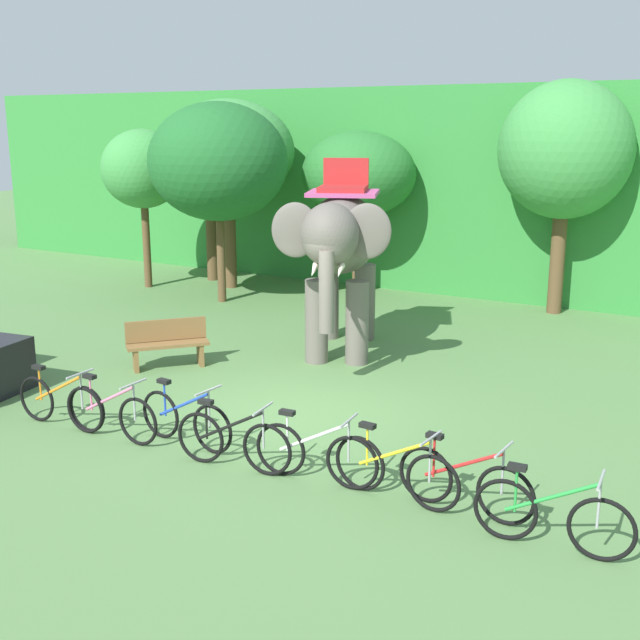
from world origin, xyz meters
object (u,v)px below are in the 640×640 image
at_px(bike_orange, 60,402).
at_px(bike_red, 464,482).
at_px(bike_black, 233,441).
at_px(bike_white, 315,454).
at_px(tree_far_right, 228,152).
at_px(tree_left, 143,170).
at_px(tree_right, 218,162).
at_px(tree_center_right, 210,167).
at_px(tree_center, 359,175).
at_px(bike_blue, 186,419).
at_px(bike_green, 552,517).
at_px(tree_far_left, 565,151).
at_px(bike_pink, 112,413).
at_px(wooden_bench, 167,342).
at_px(elephant, 340,244).
at_px(bike_yellow, 395,470).

bearing_deg(bike_orange, bike_red, 4.07).
xyz_separation_m(bike_black, bike_white, (1.14, 0.20, 0.00)).
bearing_deg(tree_far_right, tree_left, -151.28).
bearing_deg(tree_right, bike_black, -52.16).
bearing_deg(tree_center_right, bike_black, -51.21).
xyz_separation_m(tree_center, bike_orange, (0.67, -10.88, -2.76)).
xyz_separation_m(tree_center_right, bike_white, (9.48, -10.18, -2.86)).
distance_m(bike_blue, bike_green, 5.21).
xyz_separation_m(tree_center_right, bike_orange, (5.21, -10.46, -2.86)).
height_order(tree_far_left, bike_green, tree_far_left).
height_order(bike_pink, bike_green, same).
xyz_separation_m(tree_far_right, wooden_bench, (3.45, -6.67, -3.23)).
height_order(tree_far_right, wooden_bench, tree_far_right).
distance_m(bike_pink, bike_green, 6.29).
xyz_separation_m(bike_blue, bike_white, (2.19, -0.11, 0.00)).
bearing_deg(tree_center_right, tree_center, 5.34).
height_order(tree_far_left, bike_pink, tree_far_left).
xyz_separation_m(tree_right, tree_center, (2.53, 2.65, -0.38)).
xyz_separation_m(bike_pink, bike_black, (2.13, 0.03, 0.00)).
height_order(tree_center, wooden_bench, tree_center).
bearing_deg(tree_far_left, bike_white, -91.18).
xyz_separation_m(bike_white, bike_green, (3.01, -0.16, 0.00)).
bearing_deg(bike_white, tree_far_left, 88.82).
bearing_deg(bike_red, tree_right, 140.31).
bearing_deg(tree_center, tree_far_left, 4.09).
relative_size(elephant, bike_blue, 2.45).
relative_size(bike_pink, bike_green, 1.00).
relative_size(tree_left, tree_center, 1.01).
bearing_deg(elephant, tree_right, 151.18).
bearing_deg(wooden_bench, elephant, 44.66).
distance_m(tree_left, bike_white, 13.68).
bearing_deg(bike_red, bike_black, -173.38).
distance_m(tree_far_left, bike_black, 11.76).
distance_m(tree_left, bike_yellow, 14.49).
bearing_deg(bike_blue, tree_right, 123.96).
height_order(tree_right, elephant, tree_right).
distance_m(bike_orange, bike_white, 4.28).
bearing_deg(bike_yellow, bike_black, -173.68).
xyz_separation_m(tree_right, bike_yellow, (8.56, -7.90, -3.14)).
relative_size(tree_far_left, wooden_bench, 3.88).
distance_m(tree_far_right, bike_green, 15.31).
bearing_deg(bike_blue, tree_center_right, 125.91).
bearing_deg(bike_blue, bike_orange, -169.30).
bearing_deg(bike_black, bike_green, 0.46).
height_order(tree_center_right, tree_right, tree_right).
bearing_deg(tree_right, wooden_bench, -63.18).
relative_size(tree_left, bike_orange, 2.52).
distance_m(elephant, bike_orange, 6.06).
relative_size(tree_center, bike_green, 2.50).
height_order(tree_center, bike_blue, tree_center).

